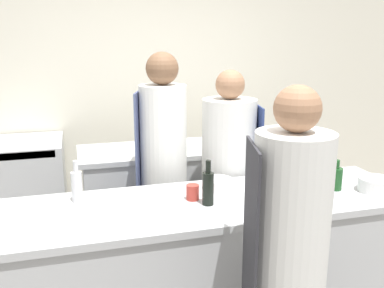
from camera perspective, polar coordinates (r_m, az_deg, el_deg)
name	(u,v)px	position (r m, az deg, el deg)	size (l,w,h in m)	color
wall_back	(144,82)	(4.39, -6.37, 8.26)	(8.00, 0.06, 2.80)	silver
prep_counter	(208,273)	(2.68, 2.12, -16.82)	(2.47, 0.71, 0.93)	#B7BABC
pass_counter	(182,198)	(3.79, -1.32, -7.18)	(1.73, 0.63, 0.93)	#B7BABC
oven_range	(25,193)	(4.17, -21.36, -6.06)	(0.71, 0.71, 0.95)	#B7BABC
chef_at_prep_near	(287,271)	(2.02, 12.52, -16.25)	(0.38, 0.36, 1.66)	black
chef_at_stove	(228,183)	(3.13, 4.89, -5.25)	(0.43, 0.41, 1.63)	black
chef_at_pass_far	(163,174)	(3.08, -3.83, -4.00)	(0.38, 0.37, 1.75)	black
bottle_olive_oil	(208,187)	(2.38, 2.15, -5.77)	(0.06, 0.06, 0.26)	black
bottle_vinegar	(281,189)	(2.43, 11.78, -5.85)	(0.08, 0.08, 0.24)	#5B2319
bottle_wine	(335,178)	(2.76, 18.57, -4.28)	(0.08, 0.08, 0.19)	#19471E
bottle_cooking_oil	(77,185)	(2.51, -15.11, -5.36)	(0.06, 0.06, 0.24)	silver
bowl_mixing_large	(289,179)	(2.78, 12.83, -4.56)	(0.26, 0.26, 0.07)	navy
bowl_prep_small	(375,185)	(2.82, 23.27, -5.01)	(0.20, 0.20, 0.08)	white
bowl_ceramic_blue	(218,184)	(2.65, 3.48, -5.30)	(0.18, 0.18, 0.06)	white
cup	(193,192)	(2.47, 0.09, -6.45)	(0.07, 0.07, 0.09)	#B2382D
stockpot	(251,129)	(3.78, 7.81, 2.00)	(0.23, 0.23, 0.25)	#B7BABC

